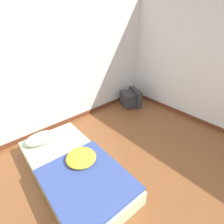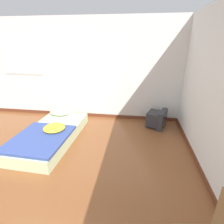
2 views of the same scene
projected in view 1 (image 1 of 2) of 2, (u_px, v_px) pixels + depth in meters
wall_back at (20, 74)px, 2.98m from camera, size 8.34×0.08×2.60m
mattress_bed at (73, 168)px, 2.67m from camera, size 1.09×2.11×0.38m
crt_tv at (131, 98)px, 4.63m from camera, size 0.56×0.60×0.44m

